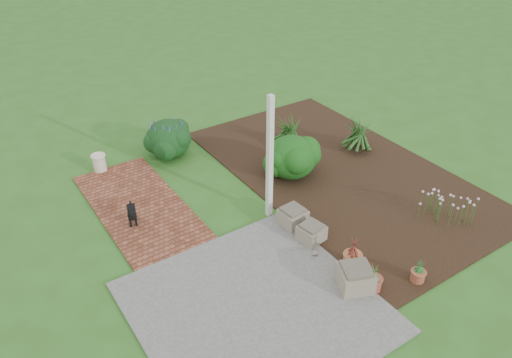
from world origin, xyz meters
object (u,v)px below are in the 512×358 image
stone_trough_near (355,278)px  cream_ceramic_urn (99,163)px  black_dog (132,213)px  evergreen_shrub (291,156)px

stone_trough_near → cream_ceramic_urn: 6.17m
black_dog → evergreen_shrub: evergreen_shrub is taller
stone_trough_near → evergreen_shrub: 3.51m
cream_ceramic_urn → stone_trough_near: bearing=-69.1°
black_dog → cream_ceramic_urn: black_dog is taller
black_dog → evergreen_shrub: size_ratio=0.46×
stone_trough_near → black_dog: size_ratio=1.03×
cream_ceramic_urn → evergreen_shrub: (3.40, -2.47, 0.27)m
evergreen_shrub → stone_trough_near: bearing=-110.1°
black_dog → evergreen_shrub: (3.53, -0.23, 0.19)m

